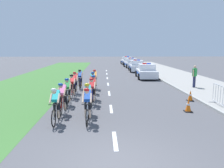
# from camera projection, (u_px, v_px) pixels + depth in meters

# --- Properties ---
(ground_plane) EXTENTS (160.00, 160.00, 0.00)m
(ground_plane) POSITION_uv_depth(u_px,v_px,m) (118.00, 165.00, 5.91)
(ground_plane) COLOR #4C4C51
(sidewalk_slab) EXTENTS (5.19, 60.00, 0.12)m
(sidewalk_slab) POSITION_uv_depth(u_px,v_px,m) (194.00, 82.00, 19.99)
(sidewalk_slab) COLOR gray
(sidewalk_slab) RESTS_ON ground
(kerb_edge) EXTENTS (0.16, 60.00, 0.13)m
(kerb_edge) POSITION_uv_depth(u_px,v_px,m) (166.00, 82.00, 19.90)
(kerb_edge) COLOR #9E9E99
(kerb_edge) RESTS_ON ground
(grass_verge) EXTENTS (7.00, 60.00, 0.01)m
(grass_verge) POSITION_uv_depth(u_px,v_px,m) (32.00, 84.00, 19.47)
(grass_verge) COLOR #3D7033
(grass_verge) RESTS_ON ground
(lane_markings_centre) EXTENTS (0.14, 29.60, 0.01)m
(lane_markings_centre) POSITION_uv_depth(u_px,v_px,m) (109.00, 88.00, 17.37)
(lane_markings_centre) COLOR white
(lane_markings_centre) RESTS_ON ground
(cyclist_lead) EXTENTS (0.42, 1.72, 1.56)m
(cyclist_lead) POSITION_uv_depth(u_px,v_px,m) (56.00, 105.00, 9.15)
(cyclist_lead) COLOR black
(cyclist_lead) RESTS_ON ground
(cyclist_second) EXTENTS (0.42, 1.72, 1.56)m
(cyclist_second) POSITION_uv_depth(u_px,v_px,m) (88.00, 104.00, 9.20)
(cyclist_second) COLOR black
(cyclist_second) RESTS_ON ground
(cyclist_third) EXTENTS (0.44, 1.72, 1.56)m
(cyclist_third) POSITION_uv_depth(u_px,v_px,m) (62.00, 98.00, 10.48)
(cyclist_third) COLOR black
(cyclist_third) RESTS_ON ground
(cyclist_fourth) EXTENTS (0.42, 1.72, 1.56)m
(cyclist_fourth) POSITION_uv_depth(u_px,v_px,m) (88.00, 98.00, 10.41)
(cyclist_fourth) COLOR black
(cyclist_fourth) RESTS_ON ground
(cyclist_fifth) EXTENTS (0.44, 1.72, 1.56)m
(cyclist_fifth) POSITION_uv_depth(u_px,v_px,m) (68.00, 91.00, 12.11)
(cyclist_fifth) COLOR black
(cyclist_fifth) RESTS_ON ground
(cyclist_sixth) EXTENTS (0.42, 1.72, 1.56)m
(cyclist_sixth) POSITION_uv_depth(u_px,v_px,m) (92.00, 91.00, 12.22)
(cyclist_sixth) COLOR black
(cyclist_sixth) RESTS_ON ground
(cyclist_seventh) EXTENTS (0.43, 1.72, 1.56)m
(cyclist_seventh) POSITION_uv_depth(u_px,v_px,m) (73.00, 85.00, 13.90)
(cyclist_seventh) COLOR black
(cyclist_seventh) RESTS_ON ground
(cyclist_eighth) EXTENTS (0.44, 1.72, 1.56)m
(cyclist_eighth) POSITION_uv_depth(u_px,v_px,m) (93.00, 87.00, 13.47)
(cyclist_eighth) COLOR black
(cyclist_eighth) RESTS_ON ground
(cyclist_ninth) EXTENTS (0.42, 1.72, 1.56)m
(cyclist_ninth) POSITION_uv_depth(u_px,v_px,m) (75.00, 82.00, 15.30)
(cyclist_ninth) COLOR black
(cyclist_ninth) RESTS_ON ground
(cyclist_tenth) EXTENTS (0.44, 1.72, 1.56)m
(cyclist_tenth) POSITION_uv_depth(u_px,v_px,m) (93.00, 82.00, 15.32)
(cyclist_tenth) COLOR black
(cyclist_tenth) RESTS_ON ground
(cyclist_eleventh) EXTENTS (0.43, 1.72, 1.56)m
(cyclist_eleventh) POSITION_uv_depth(u_px,v_px,m) (80.00, 79.00, 16.92)
(cyclist_eleventh) COLOR black
(cyclist_eleventh) RESTS_ON ground
(cyclist_twelfth) EXTENTS (0.42, 1.72, 1.56)m
(cyclist_twelfth) POSITION_uv_depth(u_px,v_px,m) (95.00, 79.00, 16.93)
(cyclist_twelfth) COLOR black
(cyclist_twelfth) RESTS_ON ground
(police_car_nearest) EXTENTS (2.17, 4.48, 1.59)m
(police_car_nearest) POSITION_uv_depth(u_px,v_px,m) (146.00, 72.00, 23.22)
(police_car_nearest) COLOR white
(police_car_nearest) RESTS_ON ground
(police_car_second) EXTENTS (2.13, 4.46, 1.59)m
(police_car_second) POSITION_uv_depth(u_px,v_px,m) (137.00, 66.00, 30.03)
(police_car_second) COLOR silver
(police_car_second) RESTS_ON ground
(police_car_third) EXTENTS (2.19, 4.49, 1.59)m
(police_car_third) POSITION_uv_depth(u_px,v_px,m) (131.00, 63.00, 36.21)
(police_car_third) COLOR silver
(police_car_third) RESTS_ON ground
(police_car_furthest) EXTENTS (2.20, 4.50, 1.59)m
(police_car_furthest) POSITION_uv_depth(u_px,v_px,m) (127.00, 61.00, 42.78)
(police_car_furthest) COLOR white
(police_car_furthest) RESTS_ON ground
(crowd_barrier_middle) EXTENTS (0.63, 2.32, 1.07)m
(crowd_barrier_middle) POSITION_uv_depth(u_px,v_px,m) (223.00, 97.00, 11.20)
(crowd_barrier_middle) COLOR #B7BABF
(crowd_barrier_middle) RESTS_ON sidewalk_slab
(traffic_cone_near) EXTENTS (0.36, 0.36, 0.64)m
(traffic_cone_near) POSITION_uv_depth(u_px,v_px,m) (190.00, 96.00, 13.13)
(traffic_cone_near) COLOR black
(traffic_cone_near) RESTS_ON ground
(traffic_cone_mid) EXTENTS (0.36, 0.36, 0.64)m
(traffic_cone_mid) POSITION_uv_depth(u_px,v_px,m) (188.00, 106.00, 10.88)
(traffic_cone_mid) COLOR black
(traffic_cone_mid) RESTS_ON ground
(spectator_middle) EXTENTS (0.43, 0.42, 1.68)m
(spectator_middle) POSITION_uv_depth(u_px,v_px,m) (195.00, 75.00, 16.98)
(spectator_middle) COLOR #23284C
(spectator_middle) RESTS_ON sidewalk_slab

